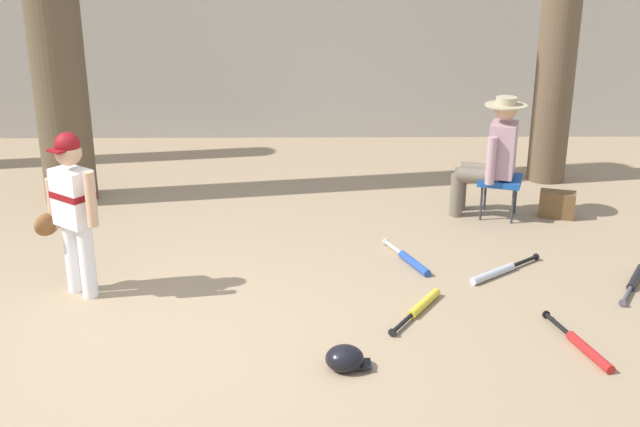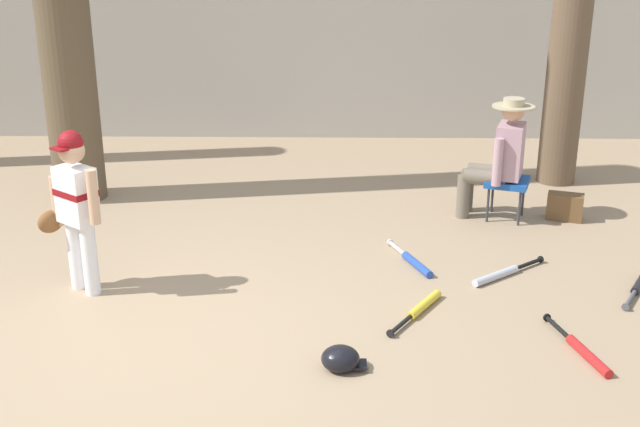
% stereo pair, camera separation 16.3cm
% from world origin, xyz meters
% --- Properties ---
extents(ground_plane, '(60.00, 60.00, 0.00)m').
position_xyz_m(ground_plane, '(0.00, 0.00, 0.00)').
color(ground_plane, '#9E8466').
extents(concrete_back_wall, '(18.00, 0.36, 2.40)m').
position_xyz_m(concrete_back_wall, '(0.00, 5.93, 1.20)').
color(concrete_back_wall, '#ADA89E').
rests_on(concrete_back_wall, ground).
extents(tree_behind_spectator, '(0.58, 0.58, 4.22)m').
position_xyz_m(tree_behind_spectator, '(3.77, 3.85, 1.83)').
color(tree_behind_spectator, brown).
rests_on(tree_behind_spectator, ground).
extents(young_ballplayer, '(0.59, 0.40, 1.31)m').
position_xyz_m(young_ballplayer, '(-0.71, 0.92, 0.74)').
color(young_ballplayer, white).
rests_on(young_ballplayer, ground).
extents(folding_stool, '(0.51, 0.51, 0.41)m').
position_xyz_m(folding_stool, '(2.96, 2.63, 0.36)').
color(folding_stool, '#194C9E').
rests_on(folding_stool, ground).
extents(seated_spectator, '(0.68, 0.53, 1.20)m').
position_xyz_m(seated_spectator, '(2.87, 2.66, 0.64)').
color(seated_spectator, '#6B6051').
rests_on(seated_spectator, ground).
extents(handbag_beside_stool, '(0.38, 0.27, 0.26)m').
position_xyz_m(handbag_beside_stool, '(3.54, 2.61, 0.13)').
color(handbag_beside_stool, brown).
rests_on(handbag_beside_stool, ground).
extents(bat_black_composite, '(0.46, 0.70, 0.07)m').
position_xyz_m(bat_black_composite, '(3.72, 1.04, 0.03)').
color(bat_black_composite, black).
rests_on(bat_black_composite, ground).
extents(bat_red_barrel, '(0.26, 0.81, 0.07)m').
position_xyz_m(bat_red_barrel, '(2.96, -0.04, 0.03)').
color(bat_red_barrel, red).
rests_on(bat_red_barrel, ground).
extents(bat_yellow_trainer, '(0.47, 0.70, 0.07)m').
position_xyz_m(bat_yellow_trainer, '(1.93, 0.59, 0.03)').
color(bat_yellow_trainer, yellow).
rests_on(bat_yellow_trainer, ground).
extents(bat_blue_youth, '(0.34, 0.74, 0.07)m').
position_xyz_m(bat_blue_youth, '(1.96, 1.45, 0.03)').
color(bat_blue_youth, '#2347AD').
rests_on(bat_blue_youth, ground).
extents(bat_aluminum_silver, '(0.69, 0.56, 0.07)m').
position_xyz_m(bat_aluminum_silver, '(2.65, 1.22, 0.03)').
color(bat_aluminum_silver, '#B7BCC6').
rests_on(bat_aluminum_silver, ground).
extents(batting_helmet_black, '(0.30, 0.23, 0.17)m').
position_xyz_m(batting_helmet_black, '(1.33, -0.24, 0.07)').
color(batting_helmet_black, black).
rests_on(batting_helmet_black, ground).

